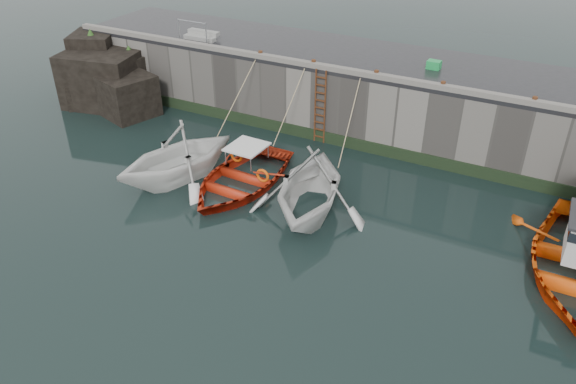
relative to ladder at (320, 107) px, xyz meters
The scene contains 20 objects.
ground 10.24m from the ladder, 78.60° to the right, with size 120.00×120.00×0.00m, color black.
quay_back 3.27m from the ladder, 52.28° to the left, with size 30.00×5.00×3.00m, color slate.
road_back 3.59m from the ladder, 52.28° to the left, with size 30.00×5.00×0.16m, color black.
kerb_back 2.62m from the ladder, ahead, with size 30.00×0.30×0.20m, color slate.
algae_back 2.41m from the ladder, ahead, with size 30.00×0.08×0.50m, color black.
rock_outcrop 10.95m from the ladder, behind, with size 5.85×4.24×3.41m.
ladder is the anchor object (origin of this frame).
boat_near_white 6.53m from the ladder, 122.51° to the right, with size 4.23×4.90×2.58m, color white.
boat_near_white_rope 4.00m from the ladder, 157.97° to the right, with size 0.04×3.91×3.10m, color tan, non-canonical shape.
boat_near_blue 5.03m from the ladder, 102.73° to the right, with size 3.81×5.33×1.10m, color red.
boat_near_blue_rope 2.17m from the ladder, 135.46° to the right, with size 0.04×3.43×3.10m, color tan, non-canonical shape.
boat_near_blacktrim 5.68m from the ladder, 68.62° to the right, with size 4.32×5.01×2.64m, color silver.
boat_near_blacktrim_rope 2.84m from the ladder, 32.07° to the right, with size 0.04×3.72×3.10m, color tan, non-canonical shape.
fish_crate 4.88m from the ladder, 30.76° to the left, with size 0.53×0.39×0.34m, color green.
railing 7.10m from the ladder, 168.83° to the left, with size 1.60×1.05×1.00m.
bollard_a 3.47m from the ladder, behind, with size 0.18×0.18×0.28m, color #3F1E0F.
bollard_b 1.81m from the ladder, 146.14° to the left, with size 0.18×0.18×0.28m, color #3F1E0F.
bollard_c 2.81m from the ladder, ahead, with size 0.18×0.18×0.28m, color #3F1E0F.
bollard_d 5.11m from the ladder, ahead, with size 0.18×0.18×0.28m, color #3F1E0F.
bollard_e 8.19m from the ladder, ahead, with size 0.18×0.18×0.28m, color #3F1E0F.
Camera 1 is at (6.90, -9.88, 10.82)m, focal length 35.00 mm.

